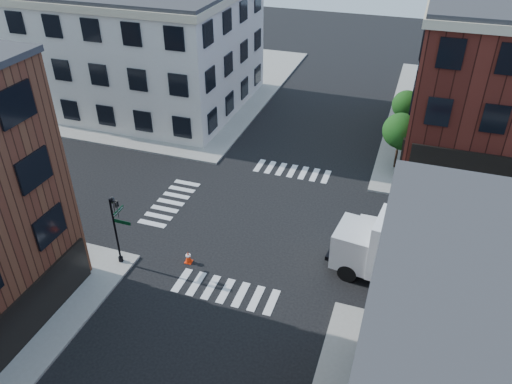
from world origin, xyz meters
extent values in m
plane|color=black|center=(0.00, 0.00, 0.00)|extent=(120.00, 120.00, 0.00)
cube|color=gray|center=(-21.00, 21.00, 0.07)|extent=(30.00, 30.00, 0.15)
cube|color=silver|center=(-19.00, 16.00, 5.50)|extent=(22.00, 16.00, 11.00)
cylinder|color=black|center=(7.50, 10.00, 0.89)|extent=(0.18, 0.18, 1.47)
cylinder|color=black|center=(7.50, 10.00, 1.62)|extent=(0.12, 0.12, 1.47)
sphere|color=#10360E|center=(7.50, 10.00, 3.30)|extent=(2.69, 2.69, 2.69)
sphere|color=#10360E|center=(7.75, 9.90, 2.75)|extent=(1.85, 1.85, 1.85)
cylinder|color=black|center=(7.50, 16.00, 0.81)|extent=(0.18, 0.18, 1.33)
cylinder|color=black|center=(7.50, 16.00, 1.48)|extent=(0.12, 0.12, 1.33)
sphere|color=#10360E|center=(7.50, 16.00, 3.00)|extent=(2.43, 2.43, 2.43)
sphere|color=#10360E|center=(7.75, 15.90, 2.51)|extent=(1.67, 1.67, 1.67)
cylinder|color=black|center=(-6.80, -6.80, 2.30)|extent=(0.12, 0.12, 4.60)
cylinder|color=black|center=(-6.80, -6.80, 0.30)|extent=(0.28, 0.28, 0.30)
cube|color=#053819|center=(-6.25, -6.80, 3.15)|extent=(1.10, 0.03, 0.22)
cube|color=#053819|center=(-6.80, -6.25, 3.40)|extent=(0.03, 1.10, 0.22)
imported|color=black|center=(-6.45, -6.70, 3.90)|extent=(0.22, 0.18, 1.10)
imported|color=black|center=(-6.90, -6.45, 3.90)|extent=(0.18, 0.22, 1.10)
cube|color=white|center=(10.57, -3.24, 2.34)|extent=(6.75, 3.53, 3.45)
cube|color=maroon|center=(10.41, -4.64, 2.34)|extent=(2.44, 0.33, 0.78)
cube|color=maroon|center=(10.74, -1.83, 2.34)|extent=(2.44, 0.33, 0.78)
cube|color=silver|center=(6.37, -2.74, 1.73)|extent=(2.53, 2.92, 2.23)
cube|color=black|center=(5.32, -2.61, 2.12)|extent=(0.36, 2.12, 1.00)
cube|color=black|center=(9.25, -3.08, 0.56)|extent=(8.98, 2.16, 0.28)
cylinder|color=black|center=(6.23, -3.90, 0.56)|extent=(1.15, 0.52, 1.11)
cylinder|color=black|center=(6.51, -1.58, 0.56)|extent=(1.15, 0.52, 1.11)
cylinder|color=black|center=(10.22, -4.37, 0.56)|extent=(1.15, 0.52, 1.11)
cylinder|color=black|center=(10.49, -2.05, 0.56)|extent=(1.15, 0.52, 1.11)
cylinder|color=black|center=(12.87, -4.69, 0.56)|extent=(1.15, 0.52, 1.11)
cylinder|color=black|center=(13.15, -2.37, 0.56)|extent=(1.15, 0.52, 1.11)
cube|color=#FC300B|center=(-3.01, -5.43, 0.02)|extent=(0.44, 0.44, 0.05)
cone|color=#FC300B|center=(-3.01, -5.43, 0.40)|extent=(0.42, 0.42, 0.79)
cylinder|color=white|center=(-3.01, -5.43, 0.51)|extent=(0.31, 0.31, 0.09)
camera|label=1|loc=(8.22, -25.77, 19.76)|focal=35.00mm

